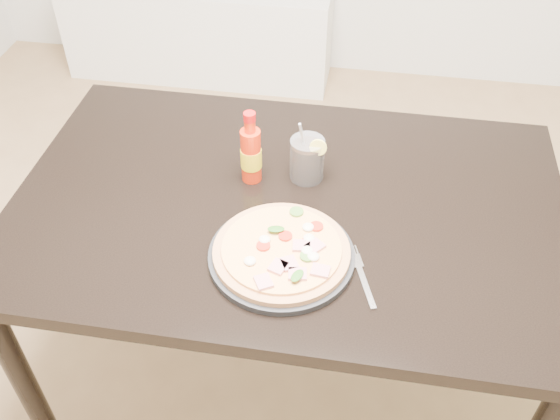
% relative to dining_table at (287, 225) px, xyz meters
% --- Properties ---
extents(dining_table, '(1.40, 0.90, 0.75)m').
position_rel_dining_table_xyz_m(dining_table, '(0.00, 0.00, 0.00)').
color(dining_table, black).
rests_on(dining_table, ground).
extents(plate, '(0.34, 0.34, 0.02)m').
position_rel_dining_table_xyz_m(plate, '(0.02, -0.20, 0.09)').
color(plate, black).
rests_on(plate, dining_table).
extents(pizza, '(0.31, 0.31, 0.03)m').
position_rel_dining_table_xyz_m(pizza, '(0.02, -0.20, 0.11)').
color(pizza, tan).
rests_on(pizza, plate).
extents(hot_sauce_bottle, '(0.06, 0.06, 0.21)m').
position_rel_dining_table_xyz_m(hot_sauce_bottle, '(-0.11, 0.07, 0.16)').
color(hot_sauce_bottle, red).
rests_on(hot_sauce_bottle, dining_table).
extents(cola_cup, '(0.10, 0.09, 0.18)m').
position_rel_dining_table_xyz_m(cola_cup, '(0.03, 0.11, 0.14)').
color(cola_cup, black).
rests_on(cola_cup, dining_table).
extents(fork, '(0.08, 0.18, 0.00)m').
position_rel_dining_table_xyz_m(fork, '(0.20, -0.22, 0.09)').
color(fork, silver).
rests_on(fork, dining_table).
extents(media_console, '(1.40, 0.34, 0.50)m').
position_rel_dining_table_xyz_m(media_console, '(-0.76, 1.80, -0.42)').
color(media_console, white).
rests_on(media_console, ground).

